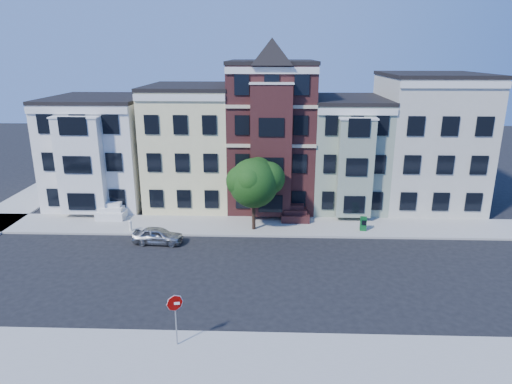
{
  "coord_description": "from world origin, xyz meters",
  "views": [
    {
      "loc": [
        0.04,
        -24.84,
        12.96
      ],
      "look_at": [
        -0.95,
        3.6,
        4.2
      ],
      "focal_mm": 32.0,
      "sensor_mm": 36.0,
      "label": 1
    }
  ],
  "objects_px": {
    "newspaper_box": "(363,224)",
    "stop_sign": "(176,317)",
    "parked_car": "(158,235)",
    "fire_hydrant": "(131,227)",
    "street_tree": "(254,186)"
  },
  "relations": [
    {
      "from": "street_tree",
      "to": "parked_car",
      "type": "relative_size",
      "value": 1.91
    },
    {
      "from": "newspaper_box",
      "to": "stop_sign",
      "type": "distance_m",
      "value": 18.21
    },
    {
      "from": "parked_car",
      "to": "newspaper_box",
      "type": "height_order",
      "value": "parked_car"
    },
    {
      "from": "parked_car",
      "to": "stop_sign",
      "type": "bearing_deg",
      "value": -158.95
    },
    {
      "from": "fire_hydrant",
      "to": "stop_sign",
      "type": "xyz_separation_m",
      "value": [
        6.24,
        -13.64,
        1.1
      ]
    },
    {
      "from": "fire_hydrant",
      "to": "stop_sign",
      "type": "height_order",
      "value": "stop_sign"
    },
    {
      "from": "fire_hydrant",
      "to": "parked_car",
      "type": "bearing_deg",
      "value": -37.08
    },
    {
      "from": "newspaper_box",
      "to": "fire_hydrant",
      "type": "height_order",
      "value": "newspaper_box"
    },
    {
      "from": "parked_car",
      "to": "stop_sign",
      "type": "height_order",
      "value": "stop_sign"
    },
    {
      "from": "parked_car",
      "to": "fire_hydrant",
      "type": "xyz_separation_m",
      "value": [
        -2.53,
        1.91,
        -0.12
      ]
    },
    {
      "from": "parked_car",
      "to": "fire_hydrant",
      "type": "height_order",
      "value": "parked_car"
    },
    {
      "from": "parked_car",
      "to": "fire_hydrant",
      "type": "bearing_deg",
      "value": 56.4
    },
    {
      "from": "stop_sign",
      "to": "newspaper_box",
      "type": "bearing_deg",
      "value": 43.52
    },
    {
      "from": "street_tree",
      "to": "newspaper_box",
      "type": "bearing_deg",
      "value": 0.29
    },
    {
      "from": "parked_car",
      "to": "fire_hydrant",
      "type": "distance_m",
      "value": 3.17
    }
  ]
}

